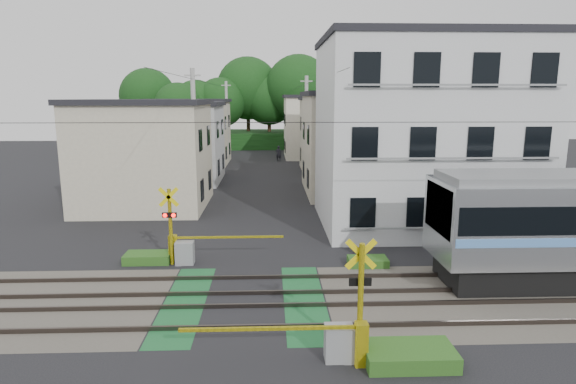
{
  "coord_description": "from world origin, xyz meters",
  "views": [
    {
      "loc": [
        0.83,
        -14.42,
        6.37
      ],
      "look_at": [
        1.57,
        5.0,
        2.57
      ],
      "focal_mm": 30.0,
      "sensor_mm": 36.0,
      "label": 1
    }
  ],
  "objects_px": {
    "crossing_signal_near": "(343,334)",
    "apartment_block": "(423,133)",
    "crossing_signal_far": "(183,246)",
    "pedestrian": "(279,154)"
  },
  "relations": [
    {
      "from": "crossing_signal_near",
      "to": "apartment_block",
      "type": "relative_size",
      "value": 0.46
    },
    {
      "from": "crossing_signal_far",
      "to": "pedestrian",
      "type": "height_order",
      "value": "crossing_signal_far"
    },
    {
      "from": "crossing_signal_near",
      "to": "crossing_signal_far",
      "type": "relative_size",
      "value": 1.0
    },
    {
      "from": "crossing_signal_far",
      "to": "apartment_block",
      "type": "xyz_separation_m",
      "value": [
        11.09,
        5.84,
        3.94
      ]
    },
    {
      "from": "crossing_signal_near",
      "to": "pedestrian",
      "type": "bearing_deg",
      "value": 91.29
    },
    {
      "from": "apartment_block",
      "to": "pedestrian",
      "type": "distance_m",
      "value": 26.16
    },
    {
      "from": "apartment_block",
      "to": "pedestrian",
      "type": "height_order",
      "value": "apartment_block"
    },
    {
      "from": "apartment_block",
      "to": "pedestrian",
      "type": "xyz_separation_m",
      "value": [
        -6.77,
        24.98,
        -3.85
      ]
    },
    {
      "from": "crossing_signal_far",
      "to": "pedestrian",
      "type": "bearing_deg",
      "value": 82.03
    },
    {
      "from": "crossing_signal_far",
      "to": "apartment_block",
      "type": "relative_size",
      "value": 0.46
    }
  ]
}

